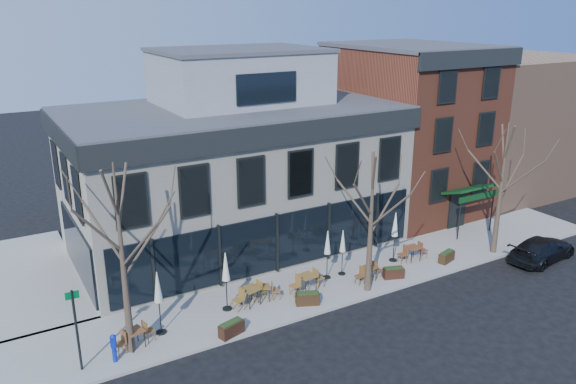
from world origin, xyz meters
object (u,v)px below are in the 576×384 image
parked_sedan (542,249)px  call_box (114,347)px  umbrella_0 (158,290)px  cafe_set_0 (135,337)px

parked_sedan → call_box: size_ratio=3.72×
umbrella_0 → call_box: bearing=-154.3°
call_box → cafe_set_0: (0.97, 0.57, -0.17)m
parked_sedan → call_box: bearing=77.5°
call_box → umbrella_0: umbrella_0 is taller
parked_sedan → cafe_set_0: size_ratio=2.49×
call_box → cafe_set_0: bearing=30.6°
cafe_set_0 → umbrella_0: (1.25, 0.49, 1.54)m
call_box → umbrella_0: bearing=25.7°
call_box → umbrella_0: 2.82m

